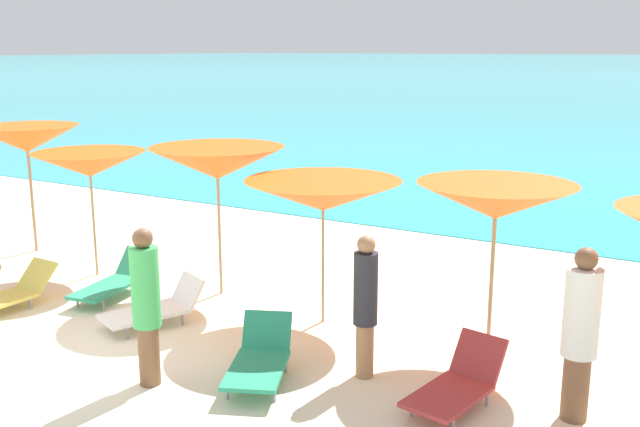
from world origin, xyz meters
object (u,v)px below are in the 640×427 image
Objects in this scene: beachgoer_4 at (146,302)px; lounge_chair_7 at (458,383)px; lounge_chair_2 at (156,307)px; beachgoer_0 at (580,331)px; umbrella_3 at (90,164)px; lounge_chair_3 at (7,294)px; lounge_chair_0 at (260,358)px; lounge_chair_1 at (115,280)px; umbrella_4 at (217,163)px; beachgoer_3 at (365,302)px; umbrella_2 at (27,139)px; umbrella_5 at (323,196)px; umbrella_6 at (496,201)px.

lounge_chair_7 is at bearing -81.66° from beachgoer_4.
lounge_chair_2 is 0.82× the size of beachgoer_0.
lounge_chair_7 is (7.00, -1.33, -1.66)m from umbrella_3.
beachgoer_4 is (3.53, -0.74, 0.74)m from lounge_chair_3.
beachgoer_4 is at bearing -168.38° from lounge_chair_0.
lounge_chair_1 is at bearing 39.11° from beachgoer_4.
umbrella_4 is 1.40× the size of lounge_chair_1.
umbrella_3 is 1.39× the size of lounge_chair_2.
beachgoer_3 is at bearing -16.51° from lounge_chair_1.
umbrella_4 is (4.63, -0.17, -0.06)m from umbrella_2.
umbrella_3 reaches higher than beachgoer_4.
umbrella_3 is 3.24m from lounge_chair_2.
umbrella_2 is 1.44× the size of lounge_chair_1.
lounge_chair_7 reaches higher than lounge_chair_2.
lounge_chair_3 is (-2.30, -0.70, 0.00)m from lounge_chair_2.
lounge_chair_3 is at bearing -155.15° from umbrella_5.
lounge_chair_7 reaches higher than lounge_chair_3.
beachgoer_0 is (8.15, -0.99, -0.93)m from umbrella_3.
umbrella_4 reaches higher than beachgoer_0.
umbrella_6 is at bearing 38.28° from lounge_chair_2.
lounge_chair_3 is 8.04m from beachgoer_0.
beachgoer_3 is (1.02, 0.70, 0.66)m from lounge_chair_0.
lounge_chair_3 is (-0.91, -1.26, -0.01)m from lounge_chair_1.
umbrella_6 reaches higher than umbrella_5.
umbrella_5 is at bearing -3.55° from umbrella_2.
lounge_chair_2 is (0.04, -1.52, -1.85)m from umbrella_4.
umbrella_4 is 3.40m from beachgoer_4.
lounge_chair_2 is at bearing 18.58° from lounge_chair_3.
umbrella_2 is 1.54× the size of lounge_chair_3.
umbrella_2 is 1.70× the size of lounge_chair_7.
beachgoer_4 reaches higher than lounge_chair_2.
lounge_chair_7 is at bearing -85.17° from umbrella_6.
lounge_chair_7 is at bearing 19.99° from lounge_chair_2.
lounge_chair_2 is at bearing -171.61° from lounge_chair_7.
lounge_chair_3 is 0.84× the size of beachgoer_0.
beachgoer_3 reaches higher than lounge_chair_1.
umbrella_2 reaches higher than umbrella_4.
beachgoer_0 is 4.72m from beachgoer_4.
lounge_chair_1 is (-1.35, -0.96, -1.84)m from umbrella_4.
umbrella_3 reaches higher than lounge_chair_2.
lounge_chair_0 is at bearing -68.17° from beachgoer_4.
lounge_chair_1 is (-3.37, -0.72, -1.58)m from umbrella_5.
beachgoer_3 reaches higher than lounge_chair_2.
beachgoer_4 is at bearing -35.35° from umbrella_3.
lounge_chair_3 is at bearing 64.67° from beachgoer_4.
umbrella_3 is 4.47m from umbrella_5.
umbrella_2 reaches higher than umbrella_3.
lounge_chair_2 is 4.50m from lounge_chair_7.
lounge_chair_3 is (-6.68, -2.02, -1.75)m from umbrella_6.
lounge_chair_0 is at bearing -18.99° from umbrella_2.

